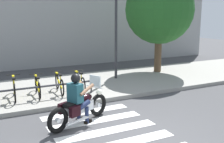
# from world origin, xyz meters

# --- Properties ---
(ground_plane) EXTENTS (48.00, 48.00, 0.00)m
(ground_plane) POSITION_xyz_m (0.00, 0.00, 0.00)
(ground_plane) COLOR #424244
(sidewalk) EXTENTS (24.00, 4.40, 0.15)m
(sidewalk) POSITION_xyz_m (0.00, 5.19, 0.07)
(sidewalk) COLOR gray
(sidewalk) RESTS_ON ground
(crosswalk_stripe_2) EXTENTS (2.80, 0.40, 0.01)m
(crosswalk_stripe_2) POSITION_xyz_m (-0.32, 0.00, 0.00)
(crosswalk_stripe_2) COLOR white
(crosswalk_stripe_2) RESTS_ON ground
(crosswalk_stripe_3) EXTENTS (2.80, 0.40, 0.01)m
(crosswalk_stripe_3) POSITION_xyz_m (-0.32, 0.80, 0.00)
(crosswalk_stripe_3) COLOR white
(crosswalk_stripe_3) RESTS_ON ground
(crosswalk_stripe_4) EXTENTS (2.80, 0.40, 0.01)m
(crosswalk_stripe_4) POSITION_xyz_m (-0.32, 1.60, 0.00)
(crosswalk_stripe_4) COLOR white
(crosswalk_stripe_4) RESTS_ON ground
(crosswalk_stripe_5) EXTENTS (2.80, 0.40, 0.01)m
(crosswalk_stripe_5) POSITION_xyz_m (-0.32, 2.40, 0.00)
(crosswalk_stripe_5) COLOR white
(crosswalk_stripe_5) RESTS_ON ground
(motorcycle) EXTENTS (2.09, 1.09, 1.27)m
(motorcycle) POSITION_xyz_m (-0.78, 1.62, 0.47)
(motorcycle) COLOR black
(motorcycle) RESTS_ON ground
(rider) EXTENTS (0.76, 0.70, 1.46)m
(rider) POSITION_xyz_m (-0.85, 1.59, 0.84)
(rider) COLOR #1E4C59
(rider) RESTS_ON ground
(bicycle_2) EXTENTS (0.48, 1.70, 0.78)m
(bicycle_2) POSITION_xyz_m (-2.16, 4.43, 0.51)
(bicycle_2) COLOR black
(bicycle_2) RESTS_ON sidewalk
(bicycle_3) EXTENTS (0.48, 1.63, 0.73)m
(bicycle_3) POSITION_xyz_m (-1.36, 4.43, 0.49)
(bicycle_3) COLOR black
(bicycle_3) RESTS_ON sidewalk
(bicycle_4) EXTENTS (0.48, 1.63, 0.75)m
(bicycle_4) POSITION_xyz_m (-0.57, 4.43, 0.49)
(bicycle_4) COLOR black
(bicycle_4) RESTS_ON sidewalk
(bicycle_5) EXTENTS (0.48, 1.60, 0.73)m
(bicycle_5) POSITION_xyz_m (0.23, 4.43, 0.49)
(bicycle_5) COLOR black
(bicycle_5) RESTS_ON sidewalk
(bike_rack) EXTENTS (4.60, 0.07, 0.49)m
(bike_rack) POSITION_xyz_m (-1.76, 3.87, 0.57)
(bike_rack) COLOR #333338
(bike_rack) RESTS_ON sidewalk
(street_lamp) EXTENTS (0.28, 0.28, 4.69)m
(street_lamp) POSITION_xyz_m (2.41, 5.59, 2.82)
(street_lamp) COLOR #2D2D33
(street_lamp) RESTS_ON ground
(tree_near_rack) EXTENTS (3.37, 3.37, 4.93)m
(tree_near_rack) POSITION_xyz_m (5.02, 5.99, 3.24)
(tree_near_rack) COLOR brown
(tree_near_rack) RESTS_ON ground
(building_backdrop) EXTENTS (24.00, 1.20, 6.70)m
(building_backdrop) POSITION_xyz_m (0.00, 10.89, 3.35)
(building_backdrop) COLOR #9A9A9A
(building_backdrop) RESTS_ON ground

